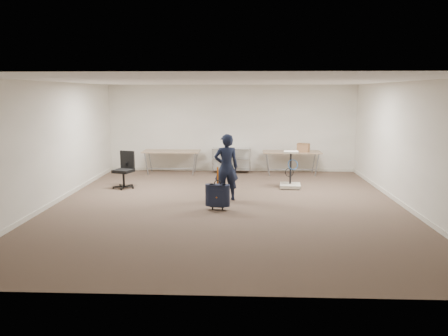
{
  "coord_description": "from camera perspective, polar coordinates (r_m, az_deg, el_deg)",
  "views": [
    {
      "loc": [
        0.34,
        -9.69,
        2.56
      ],
      "look_at": [
        -0.08,
        0.3,
        0.82
      ],
      "focal_mm": 35.0,
      "sensor_mm": 36.0,
      "label": 1
    }
  ],
  "objects": [
    {
      "name": "office_chair",
      "position": [
        12.12,
        -12.87,
        -1.13
      ],
      "size": [
        0.6,
        0.6,
        0.99
      ],
      "color": "black",
      "rests_on": "ground"
    },
    {
      "name": "suitcase",
      "position": [
        9.59,
        -0.85,
        -3.6
      ],
      "size": [
        0.37,
        0.25,
        0.96
      ],
      "color": "black",
      "rests_on": "ground"
    },
    {
      "name": "folding_table_right",
      "position": [
        13.86,
        8.84,
        1.94
      ],
      "size": [
        1.8,
        0.75,
        0.73
      ],
      "color": "#917658",
      "rests_on": "ground"
    },
    {
      "name": "cardboard_box",
      "position": [
        13.78,
        10.32,
        2.63
      ],
      "size": [
        0.43,
        0.38,
        0.27
      ],
      "primitive_type": "cube",
      "rotation": [
        0.0,
        0.0,
        -0.37
      ],
      "color": "#997847",
      "rests_on": "folding_table_right"
    },
    {
      "name": "person",
      "position": [
        10.36,
        0.3,
        0.09
      ],
      "size": [
        0.65,
        0.5,
        1.6
      ],
      "primitive_type": "imported",
      "rotation": [
        0.0,
        0.0,
        3.35
      ],
      "color": "black",
      "rests_on": "ground"
    },
    {
      "name": "room_shell",
      "position": [
        11.36,
        0.62,
        -2.9
      ],
      "size": [
        8.0,
        9.0,
        9.0
      ],
      "color": "beige",
      "rests_on": "ground"
    },
    {
      "name": "folding_table_left",
      "position": [
        13.95,
        -6.88,
        2.04
      ],
      "size": [
        1.8,
        0.75,
        0.73
      ],
      "color": "#917658",
      "rests_on": "ground"
    },
    {
      "name": "equipment_cart",
      "position": [
        11.92,
        8.66,
        -1.35
      ],
      "size": [
        0.6,
        0.6,
        1.01
      ],
      "color": "beige",
      "rests_on": "ground"
    },
    {
      "name": "wire_shelf",
      "position": [
        14.05,
        0.97,
        1.19
      ],
      "size": [
        1.22,
        0.47,
        0.8
      ],
      "color": "silver",
      "rests_on": "ground"
    },
    {
      "name": "ground",
      "position": [
        10.03,
        0.37,
        -4.92
      ],
      "size": [
        9.0,
        9.0,
        0.0
      ],
      "primitive_type": "plane",
      "color": "#4F3C30",
      "rests_on": "ground"
    }
  ]
}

